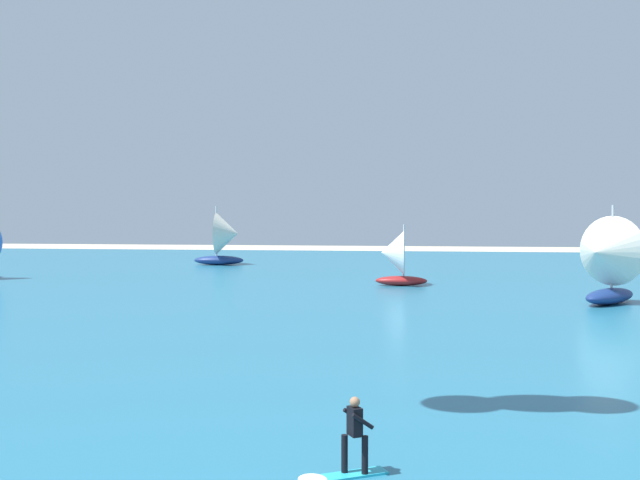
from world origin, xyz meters
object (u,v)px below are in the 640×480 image
at_px(sailboat_mid_left, 605,259).
at_px(sailboat_anchored_offshore, 226,238).
at_px(kitesurfer, 346,448).
at_px(sailboat_near_shore, 394,258).

height_order(sailboat_mid_left, sailboat_anchored_offshore, sailboat_mid_left).
distance_m(kitesurfer, sailboat_mid_left, 32.03).
relative_size(sailboat_mid_left, sailboat_anchored_offshore, 1.02).
xyz_separation_m(sailboat_near_shore, sailboat_mid_left, (12.12, -9.32, 0.62)).
relative_size(sailboat_near_shore, sailboat_anchored_offshore, 0.78).
xyz_separation_m(kitesurfer, sailboat_near_shore, (0.16, 38.83, 1.38)).
height_order(sailboat_near_shore, sailboat_mid_left, sailboat_mid_left).
bearing_deg(kitesurfer, sailboat_anchored_offshore, 106.10).
xyz_separation_m(kitesurfer, sailboat_anchored_offshore, (-16.14, 55.92, 1.96)).
xyz_separation_m(kitesurfer, sailboat_mid_left, (12.28, 29.51, 2.00)).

